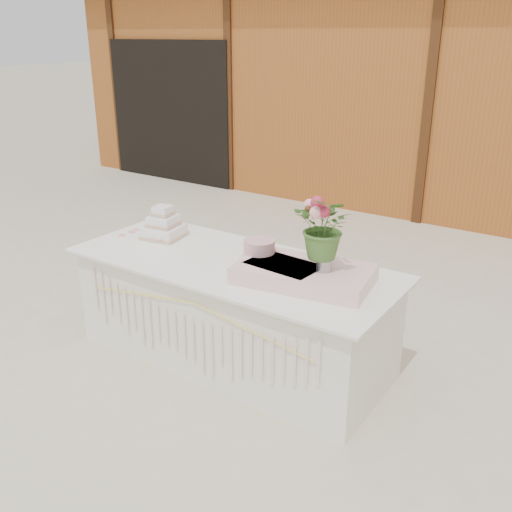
{
  "coord_description": "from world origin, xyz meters",
  "views": [
    {
      "loc": [
        2.25,
        -3.0,
        2.28
      ],
      "look_at": [
        0.0,
        0.3,
        0.72
      ],
      "focal_mm": 40.0,
      "sensor_mm": 36.0,
      "label": 1
    }
  ],
  "objects": [
    {
      "name": "pink_cake_stand",
      "position": [
        0.21,
        0.04,
        0.88
      ],
      "size": [
        0.27,
        0.27,
        0.2
      ],
      "color": "white",
      "rests_on": "cake_table"
    },
    {
      "name": "wedding_cake",
      "position": [
        -0.76,
        0.12,
        0.86
      ],
      "size": [
        0.33,
        0.33,
        0.26
      ],
      "rotation": [
        0.0,
        0.0,
        0.16
      ],
      "color": "white",
      "rests_on": "cake_table"
    },
    {
      "name": "bouquet",
      "position": [
        0.73,
        -0.0,
        1.22
      ],
      "size": [
        0.4,
        0.36,
        0.41
      ],
      "primitive_type": "imported",
      "rotation": [
        0.0,
        0.0,
        0.09
      ],
      "color": "#406829",
      "rests_on": "flower_vase"
    },
    {
      "name": "flower_vase",
      "position": [
        0.73,
        -0.0,
        0.95
      ],
      "size": [
        0.1,
        0.1,
        0.13
      ],
      "primitive_type": "cylinder",
      "color": "#A2A2A7",
      "rests_on": "satin_runner"
    },
    {
      "name": "loose_flowers",
      "position": [
        -1.06,
        0.06,
        0.78
      ],
      "size": [
        0.17,
        0.32,
        0.02
      ],
      "primitive_type": null,
      "rotation": [
        0.0,
        0.0,
        -0.13
      ],
      "color": "#FD9ABE",
      "rests_on": "cake_table"
    },
    {
      "name": "barn",
      "position": [
        -0.01,
        5.99,
        1.68
      ],
      "size": [
        12.6,
        4.6,
        3.3
      ],
      "color": "#9B4C20",
      "rests_on": "ground"
    },
    {
      "name": "ground",
      "position": [
        0.0,
        0.0,
        0.0
      ],
      "size": [
        80.0,
        80.0,
        0.0
      ],
      "primitive_type": "plane",
      "color": "beige",
      "rests_on": "ground"
    },
    {
      "name": "cake_table",
      "position": [
        0.0,
        -0.0,
        0.39
      ],
      "size": [
        2.4,
        1.0,
        0.77
      ],
      "color": "white",
      "rests_on": "ground"
    },
    {
      "name": "satin_runner",
      "position": [
        0.59,
        -0.01,
        0.82
      ],
      "size": [
        0.93,
        0.63,
        0.11
      ],
      "primitive_type": "cube",
      "rotation": [
        0.0,
        0.0,
        0.16
      ],
      "color": "beige",
      "rests_on": "cake_table"
    }
  ]
}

